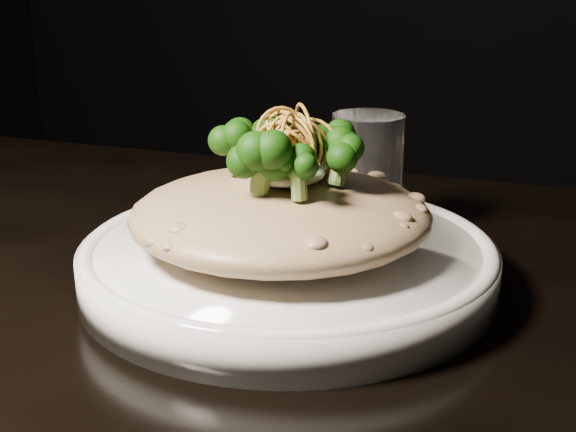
# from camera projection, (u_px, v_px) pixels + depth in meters

# --- Properties ---
(table) EXTENTS (1.10, 0.80, 0.75)m
(table) POSITION_uv_depth(u_px,v_px,m) (180.00, 398.00, 0.61)
(table) COLOR black
(table) RESTS_ON ground
(plate) EXTENTS (0.31, 0.31, 0.03)m
(plate) POSITION_uv_depth(u_px,v_px,m) (288.00, 264.00, 0.61)
(plate) COLOR white
(plate) RESTS_ON table
(risotto) EXTENTS (0.22, 0.22, 0.05)m
(risotto) POSITION_uv_depth(u_px,v_px,m) (280.00, 214.00, 0.59)
(risotto) COLOR brown
(risotto) RESTS_ON plate
(broccoli) EXTENTS (0.15, 0.15, 0.05)m
(broccoli) POSITION_uv_depth(u_px,v_px,m) (287.00, 145.00, 0.58)
(broccoli) COLOR black
(broccoli) RESTS_ON risotto
(cheese) EXTENTS (0.06, 0.06, 0.02)m
(cheese) POSITION_uv_depth(u_px,v_px,m) (285.00, 172.00, 0.58)
(cheese) COLOR silver
(cheese) RESTS_ON risotto
(shallots) EXTENTS (0.06, 0.06, 0.04)m
(shallots) POSITION_uv_depth(u_px,v_px,m) (290.00, 134.00, 0.57)
(shallots) COLOR brown
(shallots) RESTS_ON cheese
(drinking_glass) EXTENTS (0.08, 0.08, 0.11)m
(drinking_glass) POSITION_uv_depth(u_px,v_px,m) (367.00, 177.00, 0.70)
(drinking_glass) COLOR silver
(drinking_glass) RESTS_ON table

